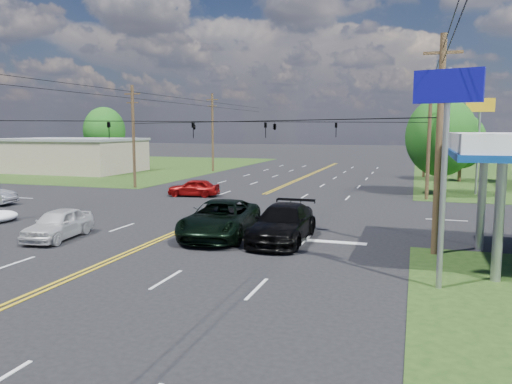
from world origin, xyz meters
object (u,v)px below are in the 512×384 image
(retail_nw, at_px, (73,156))
(pole_left_far, at_px, (213,131))
(pole_right_far, at_px, (425,132))
(pole_nw, at_px, (133,135))
(pickup_dkgreen, at_px, (220,219))
(pole_ne, at_px, (429,137))
(tree_right_a, at_px, (441,137))
(pole_se, at_px, (439,143))
(suv_black, at_px, (283,223))
(tree_far_l, at_px, (104,131))
(polesign_se, at_px, (447,118))
(pickup_white, at_px, (58,224))
(tree_right_b, at_px, (461,141))

(retail_nw, xyz_separation_m, pole_left_far, (17.00, 6.00, 3.17))
(retail_nw, bearing_deg, pole_right_far, 7.94)
(pole_nw, distance_m, pickup_dkgreen, 23.81)
(pole_ne, height_order, tree_right_a, pole_ne)
(pole_se, relative_size, suv_black, 1.54)
(pole_se, bearing_deg, pole_ne, 90.00)
(pole_nw, distance_m, tree_far_l, 29.83)
(retail_nw, height_order, suv_black, retail_nw)
(suv_black, xyz_separation_m, polesign_se, (7.03, -5.50, 4.98))
(suv_black, relative_size, pickup_white, 1.37)
(pole_nw, xyz_separation_m, pickup_dkgreen, (15.64, -17.50, -3.99))
(tree_far_l, height_order, pickup_white, tree_far_l)
(retail_nw, relative_size, tree_right_b, 2.26)
(pole_se, height_order, pickup_white, pole_se)
(pole_right_far, xyz_separation_m, tree_far_l, (-45.00, 4.00, 0.03))
(tree_right_b, bearing_deg, polesign_se, -95.26)
(pole_ne, bearing_deg, suv_black, -111.89)
(pole_right_far, bearing_deg, polesign_se, -90.00)
(tree_right_b, bearing_deg, pickup_white, -121.19)
(pickup_dkgreen, bearing_deg, tree_right_a, 55.53)
(retail_nw, relative_size, pickup_dkgreen, 2.40)
(retail_nw, xyz_separation_m, suv_black, (35.97, -30.50, -1.11))
(pole_ne, xyz_separation_m, suv_black, (-7.03, -17.50, -4.02))
(pickup_dkgreen, xyz_separation_m, suv_black, (3.33, 0.00, -0.03))
(pole_se, relative_size, pole_right_far, 0.95)
(pole_ne, distance_m, pole_left_far, 32.20)
(suv_black, bearing_deg, tree_right_b, 71.37)
(pole_left_far, distance_m, pickup_dkgreen, 39.94)
(pole_nw, distance_m, pole_right_far, 32.20)
(pickup_white, bearing_deg, tree_right_a, 44.00)
(pole_nw, bearing_deg, tree_right_b, 26.95)
(pickup_white, xyz_separation_m, polesign_se, (17.95, -2.56, 5.11))
(suv_black, bearing_deg, pole_left_far, 116.78)
(pole_left_far, relative_size, tree_right_b, 1.41)
(pole_ne, bearing_deg, retail_nw, 163.18)
(pole_ne, xyz_separation_m, pickup_white, (-17.95, -20.44, -4.15))
(tree_right_b, distance_m, pickup_white, 41.56)
(pole_right_far, bearing_deg, pickup_white, -114.47)
(pole_right_far, xyz_separation_m, pickup_dkgreen, (-10.36, -36.50, -4.24))
(tree_far_l, height_order, polesign_se, tree_far_l)
(pole_left_far, distance_m, pole_right_far, 26.00)
(pole_right_far, relative_size, pickup_white, 2.23)
(tree_right_a, xyz_separation_m, suv_black, (-8.03, -20.50, -3.97))
(pickup_dkgreen, bearing_deg, polesign_se, -33.45)
(tree_right_b, xyz_separation_m, pickup_white, (-21.45, -35.44, -3.45))
(tree_right_a, relative_size, tree_right_b, 1.15)
(pole_ne, xyz_separation_m, pickup_dkgreen, (-10.36, -17.50, -3.99))
(pole_left_far, bearing_deg, tree_right_a, -30.65)
(pole_right_far, distance_m, tree_far_l, 45.18)
(retail_nw, bearing_deg, suv_black, -40.30)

